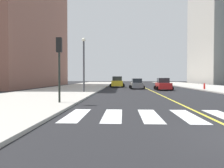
# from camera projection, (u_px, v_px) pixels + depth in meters

# --- Properties ---
(sidewalk_kerb_west) EXTENTS (10.00, 120.00, 0.15)m
(sidewalk_kerb_west) POSITION_uv_depth(u_px,v_px,m) (56.00, 92.00, 27.27)
(sidewalk_kerb_west) COLOR #B2ADA3
(sidewalk_kerb_west) RESTS_ON ground
(crosswalk_paint) EXTENTS (13.50, 4.00, 0.01)m
(crosswalk_paint) POSITION_uv_depth(u_px,v_px,m) (206.00, 116.00, 10.70)
(crosswalk_paint) COLOR silver
(crosswalk_paint) RESTS_ON ground
(lane_divider_paint) EXTENTS (0.16, 80.00, 0.01)m
(lane_divider_paint) POSITION_uv_depth(u_px,v_px,m) (142.00, 86.00, 46.64)
(lane_divider_paint) COLOR yellow
(lane_divider_paint) RESTS_ON ground
(low_rise_brick_west) EXTENTS (16.00, 32.00, 27.06)m
(low_rise_brick_west) POSITION_uv_depth(u_px,v_px,m) (10.00, 21.00, 46.07)
(low_rise_brick_west) COLOR brown
(low_rise_brick_west) RESTS_ON ground
(car_yellow_nearest) EXTENTS (2.97, 4.70, 2.08)m
(car_yellow_nearest) POSITION_uv_depth(u_px,v_px,m) (117.00, 82.00, 43.07)
(car_yellow_nearest) COLOR gold
(car_yellow_nearest) RESTS_ON ground
(car_red_second) EXTENTS (2.53, 4.04, 1.80)m
(car_red_second) POSITION_uv_depth(u_px,v_px,m) (163.00, 84.00, 32.78)
(car_red_second) COLOR red
(car_red_second) RESTS_ON ground
(car_gray_third) EXTENTS (2.50, 3.90, 1.71)m
(car_gray_third) POSITION_uv_depth(u_px,v_px,m) (137.00, 84.00, 36.21)
(car_gray_third) COLOR slate
(car_gray_third) RESTS_ON ground
(traffic_light_far_corner) EXTENTS (0.36, 0.41, 4.44)m
(traffic_light_far_corner) POSITION_uv_depth(u_px,v_px,m) (59.00, 57.00, 15.27)
(traffic_light_far_corner) COLOR black
(traffic_light_far_corner) RESTS_ON sidewalk_kerb_west
(fire_hydrant) EXTENTS (0.26, 0.26, 0.89)m
(fire_hydrant) POSITION_uv_depth(u_px,v_px,m) (204.00, 86.00, 32.87)
(fire_hydrant) COLOR red
(fire_hydrant) RESTS_ON sidewalk_kerb_east
(street_lamp) EXTENTS (0.44, 0.44, 6.44)m
(street_lamp) POSITION_uv_depth(u_px,v_px,m) (84.00, 60.00, 26.62)
(street_lamp) COLOR #38383D
(street_lamp) RESTS_ON sidewalk_kerb_west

